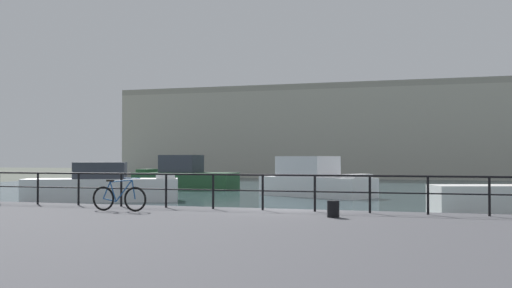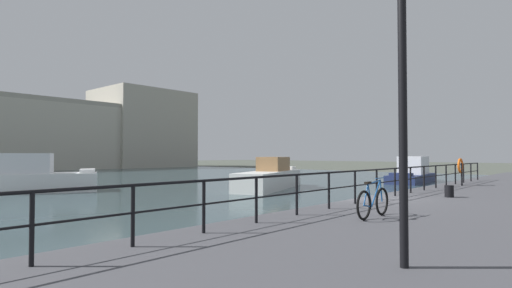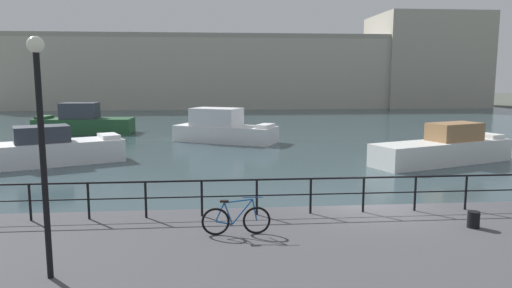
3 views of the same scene
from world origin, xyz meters
TOP-DOWN VIEW (x-y plane):
  - ground_plane at (0.00, 0.00)m, footprint 240.00×240.00m
  - water_basin at (0.00, 30.20)m, footprint 80.00×60.00m
  - harbor_building at (7.45, 61.46)m, footprint 75.66×13.82m
  - moored_harbor_tender at (21.61, 6.13)m, footprint 8.21×3.31m
  - moored_green_narrowboat at (8.06, 11.18)m, footprint 9.03×5.20m
  - moored_blue_motorboat at (-4.27, 21.08)m, footprint 7.99×5.82m
  - quay_railing at (0.29, -0.75)m, footprint 27.19×0.07m
  - parked_bicycle at (-4.38, -2.44)m, footprint 1.77×0.09m
  - mooring_bollard at (1.99, -2.43)m, footprint 0.32×0.32m
  - life_ring_stand at (8.35, -1.19)m, footprint 0.75×0.16m
  - quay_lamp_post at (-8.23, -4.71)m, footprint 0.32×0.32m

SIDE VIEW (x-z plane):
  - ground_plane at x=0.00m, z-range 0.00..0.00m
  - water_basin at x=0.00m, z-range 0.00..0.01m
  - moored_harbor_tender at x=21.61m, z-range -0.30..1.97m
  - moored_green_narrowboat at x=8.06m, z-range -0.30..1.97m
  - moored_blue_motorboat at x=-4.27m, z-range -0.26..2.26m
  - mooring_bollard at x=1.99m, z-range 0.87..1.31m
  - parked_bicycle at x=-4.38m, z-range 0.76..1.75m
  - quay_railing at x=0.29m, z-range 1.06..2.14m
  - life_ring_stand at x=8.35m, z-range 1.14..2.54m
  - quay_lamp_post at x=-8.23m, z-range 1.52..6.29m
  - harbor_building at x=7.45m, z-range -1.60..13.12m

